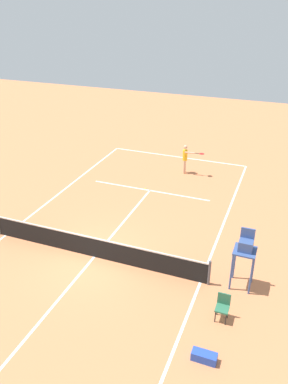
% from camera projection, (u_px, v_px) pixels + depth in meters
% --- Properties ---
extents(ground_plane, '(60.00, 60.00, 0.00)m').
position_uv_depth(ground_plane, '(94.00, 257.00, 16.37)').
color(ground_plane, '#D37A4C').
extents(court_lines, '(9.17, 24.31, 0.01)m').
position_uv_depth(court_lines, '(94.00, 257.00, 16.36)').
color(court_lines, white).
rests_on(court_lines, ground).
extents(tennis_net, '(9.77, 0.10, 1.07)m').
position_uv_depth(tennis_net, '(94.00, 247.00, 16.14)').
color(tennis_net, '#4C4C51').
rests_on(tennis_net, ground).
extents(player_serving, '(1.33, 0.46, 1.80)m').
position_uv_depth(player_serving, '(186.00, 157.00, 23.57)').
color(player_serving, '#D8A884').
rests_on(player_serving, ground).
extents(tennis_ball, '(0.07, 0.07, 0.07)m').
position_uv_depth(tennis_ball, '(145.00, 189.00, 22.05)').
color(tennis_ball, '#CCE033').
rests_on(tennis_ball, ground).
extents(umpire_chair, '(0.80, 0.80, 2.41)m').
position_uv_depth(umpire_chair, '(245.00, 250.00, 14.05)').
color(umpire_chair, '#38518C').
rests_on(umpire_chair, ground).
extents(courtside_chair_near, '(0.44, 0.46, 0.95)m').
position_uv_depth(courtside_chair_near, '(223.00, 306.00, 13.02)').
color(courtside_chair_near, '#262626').
rests_on(courtside_chair_near, ground).
extents(equipment_bag, '(0.76, 0.32, 0.30)m').
position_uv_depth(equipment_bag, '(204.00, 357.00, 11.66)').
color(equipment_bag, '#2647B7').
rests_on(equipment_bag, ground).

